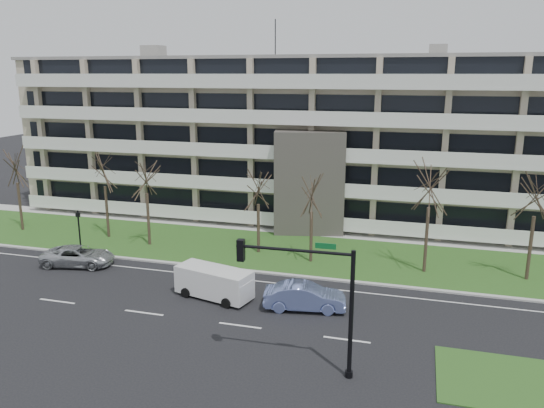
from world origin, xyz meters
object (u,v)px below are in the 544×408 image
(blue_sedan, at_px, (305,297))
(traffic_signal, at_px, (312,290))
(pedestrian_signal, at_px, (79,225))
(white_van, at_px, (215,280))
(silver_pickup, at_px, (78,256))

(blue_sedan, bearing_deg, traffic_signal, -175.09)
(blue_sedan, relative_size, pedestrian_signal, 1.47)
(blue_sedan, distance_m, traffic_signal, 7.66)
(traffic_signal, height_order, pedestrian_signal, traffic_signal)
(pedestrian_signal, bearing_deg, blue_sedan, 5.86)
(blue_sedan, height_order, pedestrian_signal, pedestrian_signal)
(traffic_signal, bearing_deg, white_van, 136.32)
(white_van, bearing_deg, pedestrian_signal, 172.22)
(white_van, distance_m, traffic_signal, 10.56)
(blue_sedan, bearing_deg, pedestrian_signal, 64.12)
(pedestrian_signal, bearing_deg, white_van, -0.00)
(silver_pickup, distance_m, blue_sedan, 17.83)
(silver_pickup, height_order, white_van, white_van)
(silver_pickup, distance_m, pedestrian_signal, 3.69)
(silver_pickup, xyz_separation_m, blue_sedan, (17.61, -2.77, 0.08))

